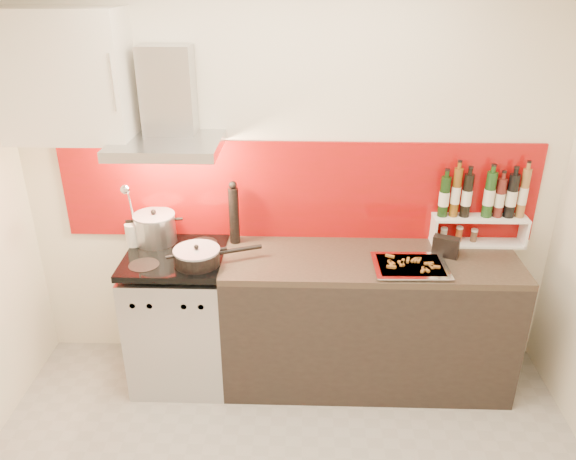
{
  "coord_description": "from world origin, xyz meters",
  "views": [
    {
      "loc": [
        0.09,
        -1.92,
        2.5
      ],
      "look_at": [
        0.0,
        0.95,
        1.15
      ],
      "focal_mm": 35.0,
      "sensor_mm": 36.0,
      "label": 1
    }
  ],
  "objects_px": {
    "counter": "(367,320)",
    "pepper_mill": "(234,213)",
    "baking_tray": "(410,266)",
    "stock_pot": "(155,228)",
    "range_stove": "(181,318)",
    "saute_pan": "(198,256)"
  },
  "relations": [
    {
      "from": "counter",
      "to": "pepper_mill",
      "type": "xyz_separation_m",
      "value": [
        -0.85,
        0.19,
        0.65
      ]
    },
    {
      "from": "counter",
      "to": "baking_tray",
      "type": "distance_m",
      "value": 0.53
    },
    {
      "from": "stock_pot",
      "to": "pepper_mill",
      "type": "height_order",
      "value": "pepper_mill"
    },
    {
      "from": "pepper_mill",
      "to": "stock_pot",
      "type": "bearing_deg",
      "value": -176.3
    },
    {
      "from": "range_stove",
      "to": "saute_pan",
      "type": "xyz_separation_m",
      "value": [
        0.17,
        -0.12,
        0.52
      ]
    },
    {
      "from": "saute_pan",
      "to": "baking_tray",
      "type": "bearing_deg",
      "value": 0.01
    },
    {
      "from": "counter",
      "to": "range_stove",
      "type": "bearing_deg",
      "value": -179.77
    },
    {
      "from": "stock_pot",
      "to": "pepper_mill",
      "type": "bearing_deg",
      "value": 3.7
    },
    {
      "from": "baking_tray",
      "to": "range_stove",
      "type": "bearing_deg",
      "value": 175.21
    },
    {
      "from": "saute_pan",
      "to": "counter",
      "type": "bearing_deg",
      "value": 6.84
    },
    {
      "from": "saute_pan",
      "to": "pepper_mill",
      "type": "distance_m",
      "value": 0.39
    },
    {
      "from": "counter",
      "to": "stock_pot",
      "type": "bearing_deg",
      "value": 173.37
    },
    {
      "from": "stock_pot",
      "to": "saute_pan",
      "type": "xyz_separation_m",
      "value": [
        0.32,
        -0.28,
        -0.05
      ]
    },
    {
      "from": "range_stove",
      "to": "baking_tray",
      "type": "relative_size",
      "value": 2.08
    },
    {
      "from": "stock_pot",
      "to": "baking_tray",
      "type": "bearing_deg",
      "value": -10.15
    },
    {
      "from": "pepper_mill",
      "to": "baking_tray",
      "type": "bearing_deg",
      "value": -16.34
    },
    {
      "from": "saute_pan",
      "to": "baking_tray",
      "type": "distance_m",
      "value": 1.25
    },
    {
      "from": "pepper_mill",
      "to": "baking_tray",
      "type": "relative_size",
      "value": 0.95
    },
    {
      "from": "range_stove",
      "to": "stock_pot",
      "type": "height_order",
      "value": "stock_pot"
    },
    {
      "from": "saute_pan",
      "to": "pepper_mill",
      "type": "height_order",
      "value": "pepper_mill"
    },
    {
      "from": "stock_pot",
      "to": "baking_tray",
      "type": "relative_size",
      "value": 0.6
    },
    {
      "from": "pepper_mill",
      "to": "baking_tray",
      "type": "xyz_separation_m",
      "value": [
        1.07,
        -0.31,
        -0.19
      ]
    }
  ]
}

